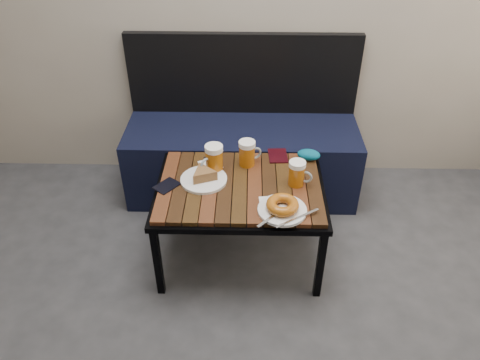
{
  "coord_description": "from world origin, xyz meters",
  "views": [
    {
      "loc": [
        0.2,
        -0.7,
        1.85
      ],
      "look_at": [
        0.15,
        1.15,
        0.5
      ],
      "focal_mm": 35.0,
      "sensor_mm": 36.0,
      "label": 1
    }
  ],
  "objects_px": {
    "beer_mug_left": "(214,159)",
    "beer_mug_centre": "(247,153)",
    "passport_navy": "(167,186)",
    "beer_mug_right": "(297,173)",
    "bench": "(242,152)",
    "knit_pouch": "(309,155)",
    "plate_bagel": "(282,207)",
    "passport_burgundy": "(278,156)",
    "cafe_table": "(240,192)",
    "plate_pie": "(204,177)"
  },
  "relations": [
    {
      "from": "beer_mug_left",
      "to": "passport_navy",
      "type": "relative_size",
      "value": 1.23
    },
    {
      "from": "plate_bagel",
      "to": "passport_navy",
      "type": "bearing_deg",
      "value": 162.14
    },
    {
      "from": "bench",
      "to": "plate_bagel",
      "type": "height_order",
      "value": "bench"
    },
    {
      "from": "bench",
      "to": "cafe_table",
      "type": "relative_size",
      "value": 1.67
    },
    {
      "from": "beer_mug_centre",
      "to": "passport_burgundy",
      "type": "relative_size",
      "value": 1.01
    },
    {
      "from": "bench",
      "to": "beer_mug_centre",
      "type": "relative_size",
      "value": 10.13
    },
    {
      "from": "beer_mug_centre",
      "to": "knit_pouch",
      "type": "bearing_deg",
      "value": -15.11
    },
    {
      "from": "beer_mug_centre",
      "to": "plate_pie",
      "type": "xyz_separation_m",
      "value": [
        -0.22,
        -0.15,
        -0.04
      ]
    },
    {
      "from": "plate_pie",
      "to": "beer_mug_centre",
      "type": "bearing_deg",
      "value": 35.56
    },
    {
      "from": "passport_navy",
      "to": "beer_mug_right",
      "type": "bearing_deg",
      "value": 41.67
    },
    {
      "from": "plate_pie",
      "to": "knit_pouch",
      "type": "bearing_deg",
      "value": 21.36
    },
    {
      "from": "passport_navy",
      "to": "plate_bagel",
      "type": "bearing_deg",
      "value": 20.85
    },
    {
      "from": "bench",
      "to": "knit_pouch",
      "type": "distance_m",
      "value": 0.57
    },
    {
      "from": "bench",
      "to": "beer_mug_right",
      "type": "xyz_separation_m",
      "value": [
        0.28,
        -0.6,
        0.27
      ]
    },
    {
      "from": "cafe_table",
      "to": "knit_pouch",
      "type": "bearing_deg",
      "value": 33.51
    },
    {
      "from": "beer_mug_right",
      "to": "passport_burgundy",
      "type": "bearing_deg",
      "value": 124.83
    },
    {
      "from": "beer_mug_left",
      "to": "plate_pie",
      "type": "relative_size",
      "value": 0.63
    },
    {
      "from": "beer_mug_left",
      "to": "beer_mug_centre",
      "type": "height_order",
      "value": "beer_mug_left"
    },
    {
      "from": "beer_mug_right",
      "to": "cafe_table",
      "type": "bearing_deg",
      "value": -160.96
    },
    {
      "from": "plate_pie",
      "to": "passport_navy",
      "type": "relative_size",
      "value": 1.95
    },
    {
      "from": "cafe_table",
      "to": "beer_mug_right",
      "type": "distance_m",
      "value": 0.3
    },
    {
      "from": "bench",
      "to": "beer_mug_centre",
      "type": "height_order",
      "value": "bench"
    },
    {
      "from": "plate_bagel",
      "to": "passport_burgundy",
      "type": "distance_m",
      "value": 0.46
    },
    {
      "from": "plate_pie",
      "to": "passport_burgundy",
      "type": "relative_size",
      "value": 1.7
    },
    {
      "from": "beer_mug_right",
      "to": "plate_pie",
      "type": "height_order",
      "value": "beer_mug_right"
    },
    {
      "from": "beer_mug_centre",
      "to": "knit_pouch",
      "type": "xyz_separation_m",
      "value": [
        0.33,
        0.06,
        -0.04
      ]
    },
    {
      "from": "plate_pie",
      "to": "knit_pouch",
      "type": "distance_m",
      "value": 0.58
    },
    {
      "from": "cafe_table",
      "to": "beer_mug_right",
      "type": "xyz_separation_m",
      "value": [
        0.28,
        0.01,
        0.11
      ]
    },
    {
      "from": "beer_mug_left",
      "to": "passport_navy",
      "type": "xyz_separation_m",
      "value": [
        -0.22,
        -0.14,
        -0.07
      ]
    },
    {
      "from": "passport_navy",
      "to": "knit_pouch",
      "type": "distance_m",
      "value": 0.77
    },
    {
      "from": "beer_mug_left",
      "to": "passport_navy",
      "type": "bearing_deg",
      "value": -10.65
    },
    {
      "from": "beer_mug_centre",
      "to": "knit_pouch",
      "type": "relative_size",
      "value": 1.13
    },
    {
      "from": "plate_pie",
      "to": "cafe_table",
      "type": "bearing_deg",
      "value": -8.35
    },
    {
      "from": "cafe_table",
      "to": "plate_bagel",
      "type": "height_order",
      "value": "plate_bagel"
    },
    {
      "from": "cafe_table",
      "to": "beer_mug_centre",
      "type": "relative_size",
      "value": 6.08
    },
    {
      "from": "beer_mug_centre",
      "to": "plate_pie",
      "type": "relative_size",
      "value": 0.59
    },
    {
      "from": "plate_bagel",
      "to": "passport_burgundy",
      "type": "height_order",
      "value": "plate_bagel"
    },
    {
      "from": "beer_mug_right",
      "to": "knit_pouch",
      "type": "height_order",
      "value": "beer_mug_right"
    },
    {
      "from": "bench",
      "to": "knit_pouch",
      "type": "relative_size",
      "value": 11.46
    },
    {
      "from": "bench",
      "to": "passport_burgundy",
      "type": "distance_m",
      "value": 0.45
    },
    {
      "from": "beer_mug_centre",
      "to": "beer_mug_right",
      "type": "relative_size",
      "value": 1.05
    },
    {
      "from": "beer_mug_right",
      "to": "plate_bagel",
      "type": "xyz_separation_m",
      "value": [
        -0.08,
        -0.21,
        -0.04
      ]
    },
    {
      "from": "bench",
      "to": "beer_mug_centre",
      "type": "bearing_deg",
      "value": -85.42
    },
    {
      "from": "plate_bagel",
      "to": "beer_mug_centre",
      "type": "bearing_deg",
      "value": 113.17
    },
    {
      "from": "plate_bagel",
      "to": "bench",
      "type": "bearing_deg",
      "value": 103.71
    },
    {
      "from": "bench",
      "to": "cafe_table",
      "type": "distance_m",
      "value": 0.63
    },
    {
      "from": "cafe_table",
      "to": "beer_mug_left",
      "type": "xyz_separation_m",
      "value": [
        -0.14,
        0.12,
        0.12
      ]
    },
    {
      "from": "beer_mug_left",
      "to": "plate_pie",
      "type": "xyz_separation_m",
      "value": [
        -0.05,
        -0.09,
        -0.05
      ]
    },
    {
      "from": "bench",
      "to": "passport_navy",
      "type": "relative_size",
      "value": 11.73
    },
    {
      "from": "bench",
      "to": "beer_mug_right",
      "type": "distance_m",
      "value": 0.71
    }
  ]
}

